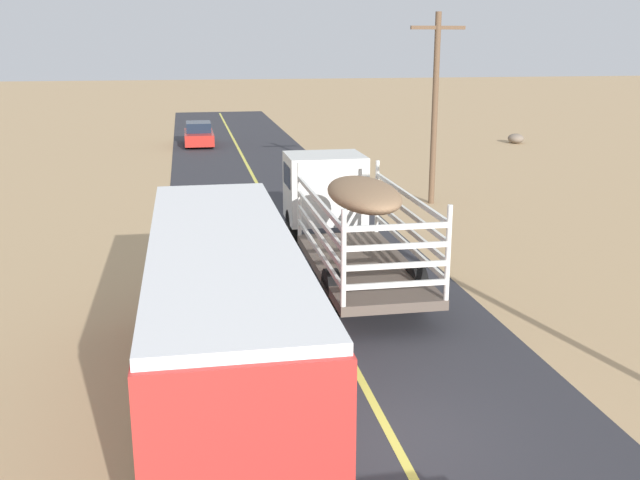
% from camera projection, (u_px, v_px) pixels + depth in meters
% --- Properties ---
extents(ground_plane, '(240.00, 240.00, 0.00)m').
position_uv_depth(ground_plane, '(393.00, 442.00, 12.42)').
color(ground_plane, tan).
extents(road_surface, '(8.00, 120.00, 0.02)m').
position_uv_depth(road_surface, '(393.00, 441.00, 12.42)').
color(road_surface, '#2D2D33').
rests_on(road_surface, ground).
extents(road_centre_line, '(0.16, 117.60, 0.00)m').
position_uv_depth(road_centre_line, '(394.00, 441.00, 12.42)').
color(road_centre_line, '#D8CC4C').
rests_on(road_centre_line, road_surface).
extents(livestock_truck, '(2.53, 9.70, 3.02)m').
position_uv_depth(livestock_truck, '(338.00, 202.00, 22.36)').
color(livestock_truck, silver).
rests_on(livestock_truck, road_surface).
extents(bus, '(2.54, 10.00, 3.21)m').
position_uv_depth(bus, '(224.00, 318.00, 13.15)').
color(bus, red).
rests_on(bus, road_surface).
extents(car_far, '(1.80, 4.40, 1.46)m').
position_uv_depth(car_far, '(199.00, 135.00, 47.20)').
color(car_far, '#B2261E').
rests_on(car_far, road_surface).
extents(power_pole_mid, '(2.20, 0.24, 7.59)m').
position_uv_depth(power_pole_mid, '(435.00, 103.00, 29.56)').
color(power_pole_mid, brown).
rests_on(power_pole_mid, ground).
extents(boulder_near_shoulder, '(1.00, 1.17, 0.63)m').
position_uv_depth(boulder_near_shoulder, '(516.00, 138.00, 48.34)').
color(boulder_near_shoulder, '#756656').
rests_on(boulder_near_shoulder, ground).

